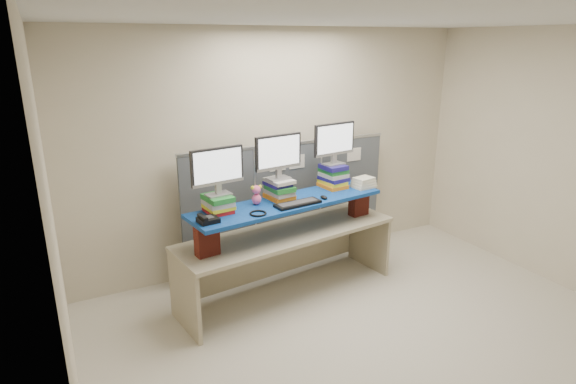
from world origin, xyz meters
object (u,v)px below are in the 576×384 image
desk_phone (207,220)px  monitor_center (278,154)px  monitor_right (334,141)px  blue_board (288,203)px  keyboard (298,204)px  desk (288,244)px  monitor_left (217,169)px

desk_phone → monitor_center: bearing=13.3°
monitor_center → monitor_right: bearing=-0.0°
monitor_center → blue_board: bearing=-73.1°
blue_board → keyboard: (0.03, -0.15, 0.03)m
desk → monitor_center: (-0.05, 0.11, 0.96)m
monitor_left → monitor_right: monitor_right is taller
desk → monitor_left: monitor_left is taller
monitor_center → keyboard: 0.54m
keyboard → desk: bearing=97.7°
desk → blue_board: bearing=172.5°
keyboard → desk_phone: (-0.96, -0.05, 0.01)m
blue_board → keyboard: 0.16m
monitor_left → keyboard: monitor_left is taller
monitor_right → monitor_center: bearing=180.0°
blue_board → monitor_left: 0.86m
monitor_right → desk_phone: (-1.60, -0.41, -0.50)m
monitor_center → desk_phone: (-0.87, -0.31, -0.45)m
monitor_right → keyboard: size_ratio=1.07×
desk → monitor_left: size_ratio=4.66×
desk → keyboard: bearing=-84.5°
desk → blue_board: blue_board is taller
desk → monitor_right: (0.68, 0.21, 1.01)m
blue_board → keyboard: size_ratio=4.23×
desk → desk_phone: bearing=-175.4°
monitor_left → keyboard: (0.77, -0.17, -0.42)m
desk → monitor_center: 0.97m
keyboard → desk_phone: desk_phone is taller
blue_board → monitor_center: monitor_center is taller
blue_board → monitor_left: monitor_left is taller
monitor_left → monitor_center: bearing=0.0°
blue_board → monitor_center: 0.51m
monitor_left → desk_phone: 0.50m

